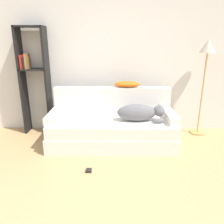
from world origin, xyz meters
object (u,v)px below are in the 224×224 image
(couch, at_px, (112,132))
(bookshelf, at_px, (34,76))
(dog, at_px, (140,112))
(throw_pillow, at_px, (127,84))
(floor_lamp, at_px, (207,58))
(power_adapter, at_px, (89,170))
(laptop, at_px, (99,121))

(couch, height_order, bookshelf, bookshelf)
(couch, bearing_deg, dog, -7.49)
(throw_pillow, bearing_deg, floor_lamp, 4.30)
(dog, xyz_separation_m, power_adapter, (-0.69, -0.73, -0.52))
(floor_lamp, bearing_deg, dog, -155.43)
(throw_pillow, distance_m, floor_lamp, 1.33)
(power_adapter, bearing_deg, bookshelf, 128.60)
(couch, xyz_separation_m, power_adapter, (-0.28, -0.79, -0.18))
(laptop, bearing_deg, throw_pillow, 57.71)
(dog, height_order, laptop, dog)
(dog, bearing_deg, floor_lamp, 24.57)
(dog, bearing_deg, power_adapter, -133.34)
(couch, xyz_separation_m, bookshelf, (-1.32, 0.51, 0.79))
(dog, bearing_deg, laptop, -177.76)
(couch, distance_m, throw_pillow, 0.81)
(laptop, xyz_separation_m, throw_pillow, (0.44, 0.43, 0.47))
(couch, relative_size, dog, 2.72)
(throw_pillow, distance_m, power_adapter, 1.53)
(laptop, bearing_deg, power_adapter, -82.87)
(throw_pillow, bearing_deg, couch, -124.63)
(laptop, relative_size, throw_pillow, 0.83)
(throw_pillow, height_order, power_adapter, throw_pillow)
(bookshelf, bearing_deg, throw_pillow, -5.84)
(couch, xyz_separation_m, floor_lamp, (1.50, 0.45, 1.09))
(dog, bearing_deg, couch, 172.51)
(couch, relative_size, floor_lamp, 1.21)
(laptop, height_order, floor_lamp, floor_lamp)
(dog, xyz_separation_m, laptop, (-0.61, -0.02, -0.12))
(dog, relative_size, floor_lamp, 0.44)
(laptop, bearing_deg, floor_lamp, 30.69)
(couch, height_order, dog, dog)
(couch, distance_m, floor_lamp, 1.91)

